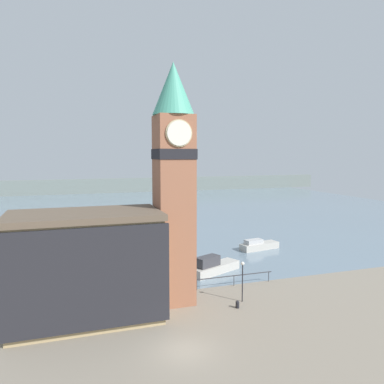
{
  "coord_description": "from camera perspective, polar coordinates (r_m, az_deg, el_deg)",
  "views": [
    {
      "loc": [
        -7.34,
        -23.58,
        13.55
      ],
      "look_at": [
        2.71,
        6.47,
        10.35
      ],
      "focal_mm": 35.0,
      "sensor_mm": 36.0,
      "label": 1
    }
  ],
  "objects": [
    {
      "name": "water",
      "position": [
        95.75,
        -13.92,
        -2.54
      ],
      "size": [
        160.0,
        120.0,
        0.0
      ],
      "color": "slate",
      "rests_on": "ground_plane"
    },
    {
      "name": "boat_near",
      "position": [
        43.67,
        3.2,
        -11.27
      ],
      "size": [
        6.72,
        4.43,
        2.11
      ],
      "rotation": [
        0.0,
        0.0,
        0.42
      ],
      "color": "#B7B2A8",
      "rests_on": "water"
    },
    {
      "name": "pier_building",
      "position": [
        32.21,
        -15.84,
        -10.83
      ],
      "size": [
        12.23,
        6.87,
        8.91
      ],
      "color": "tan",
      "rests_on": "ground_plane"
    },
    {
      "name": "boat_far",
      "position": [
        54.77,
        10.09,
        -8.01
      ],
      "size": [
        6.07,
        2.78,
        1.55
      ],
      "rotation": [
        0.0,
        0.0,
        0.18
      ],
      "color": "#B7B2A8",
      "rests_on": "water"
    },
    {
      "name": "lamp_post",
      "position": [
        35.41,
        7.71,
        -12.23
      ],
      "size": [
        0.32,
        0.32,
        3.76
      ],
      "color": "black",
      "rests_on": "ground_plane"
    },
    {
      "name": "pier_railing",
      "position": [
        39.87,
        6.41,
        -12.72
      ],
      "size": [
        8.74,
        0.08,
        1.09
      ],
      "color": "#333338",
      "rests_on": "ground_plane"
    },
    {
      "name": "far_shoreline",
      "position": [
        135.16,
        -15.32,
        0.87
      ],
      "size": [
        180.0,
        3.0,
        5.0
      ],
      "color": "slate",
      "rests_on": "water"
    },
    {
      "name": "clock_tower",
      "position": [
        33.51,
        -2.78,
        2.17
      ],
      "size": [
        3.72,
        3.72,
        21.57
      ],
      "color": "#935B42",
      "rests_on": "ground_plane"
    },
    {
      "name": "mooring_bollard_near",
      "position": [
        34.76,
        6.94,
        -16.58
      ],
      "size": [
        0.34,
        0.34,
        0.67
      ],
      "color": "black",
      "rests_on": "ground_plane"
    },
    {
      "name": "ground_plane",
      "position": [
        28.17,
        -1.14,
        -22.99
      ],
      "size": [
        160.0,
        160.0,
        0.0
      ],
      "primitive_type": "plane",
      "color": "gray"
    }
  ]
}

